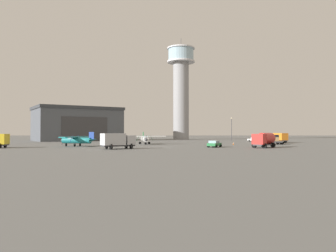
{
  "coord_description": "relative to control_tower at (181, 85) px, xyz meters",
  "views": [
    {
      "loc": [
        2.26,
        -66.94,
        3.21
      ],
      "look_at": [
        1.61,
        27.85,
        4.83
      ],
      "focal_mm": 34.86,
      "sensor_mm": 36.0,
      "label": 1
    }
  ],
  "objects": [
    {
      "name": "truck_flatbed_black",
      "position": [
        22.36,
        -47.37,
        -20.68
      ],
      "size": [
        3.53,
        6.13,
        2.38
      ],
      "rotation": [
        0.0,
        0.0,
        1.51
      ],
      "color": "#38383D",
      "rests_on": "ground_plane"
    },
    {
      "name": "ground_plane",
      "position": [
        -6.61,
        -64.08,
        -21.85
      ],
      "size": [
        400.0,
        400.0,
        0.0
      ],
      "primitive_type": "plane",
      "color": "#60605E"
    },
    {
      "name": "truck_fuel_tanker_red",
      "position": [
        14.31,
        -66.18,
        -20.18
      ],
      "size": [
        5.65,
        6.02,
        2.97
      ],
      "rotation": [
        0.0,
        0.0,
        4.0
      ],
      "color": "#38383D",
      "rests_on": "ground_plane"
    },
    {
      "name": "traffic_cone_near_right",
      "position": [
        17.17,
        -54.8,
        -21.53
      ],
      "size": [
        0.36,
        0.36,
        0.67
      ],
      "color": "black",
      "rests_on": "ground_plane"
    },
    {
      "name": "traffic_cone_near_left",
      "position": [
        10.98,
        -51.75,
        -21.53
      ],
      "size": [
        0.36,
        0.36,
        0.67
      ],
      "color": "black",
      "rests_on": "ground_plane"
    },
    {
      "name": "truck_box_orange",
      "position": [
        26.96,
        -36.82,
        -20.3
      ],
      "size": [
        4.18,
        6.36,
        2.76
      ],
      "rotation": [
        0.0,
        0.0,
        1.9
      ],
      "color": "#38383D",
      "rests_on": "ground_plane"
    },
    {
      "name": "airplane_white",
      "position": [
        -10.82,
        -48.72,
        -20.4
      ],
      "size": [
        10.61,
        8.29,
        3.12
      ],
      "rotation": [
        0.0,
        0.0,
        4.9
      ],
      "color": "white",
      "rests_on": "ground_plane"
    },
    {
      "name": "hangar",
      "position": [
        -37.58,
        -15.01,
        -15.93
      ],
      "size": [
        34.42,
        31.31,
        11.81
      ],
      "rotation": [
        0.0,
        0.0,
        -1.01
      ],
      "color": "#4C5159",
      "rests_on": "ground_plane"
    },
    {
      "name": "car_white",
      "position": [
        23.09,
        -25.68,
        -21.11
      ],
      "size": [
        4.61,
        4.47,
        1.37
      ],
      "rotation": [
        0.0,
        0.0,
        2.39
      ],
      "color": "white",
      "rests_on": "ground_plane"
    },
    {
      "name": "airplane_teal",
      "position": [
        -24.55,
        -60.64,
        -20.4
      ],
      "size": [
        8.26,
        10.58,
        3.12
      ],
      "rotation": [
        0.0,
        0.0,
        2.91
      ],
      "color": "teal",
      "rests_on": "ground_plane"
    },
    {
      "name": "truck_box_silver",
      "position": [
        -14.1,
        -71.03,
        -20.23
      ],
      "size": [
        6.49,
        5.35,
        2.88
      ],
      "rotation": [
        0.0,
        0.0,
        0.55
      ],
      "color": "#38383D",
      "rests_on": "ground_plane"
    },
    {
      "name": "control_tower",
      "position": [
        0.0,
        0.0,
        0.0
      ],
      "size": [
        11.11,
        11.11,
        41.02
      ],
      "color": "gray",
      "rests_on": "ground_plane"
    },
    {
      "name": "light_post_east",
      "position": [
        17.17,
        -16.71,
        -16.99
      ],
      "size": [
        0.44,
        0.44,
        8.11
      ],
      "color": "#38383D",
      "rests_on": "ground_plane"
    },
    {
      "name": "car_green",
      "position": [
        4.66,
        -64.4,
        -21.12
      ],
      "size": [
        3.46,
        4.56,
        1.37
      ],
      "rotation": [
        0.0,
        0.0,
        1.11
      ],
      "color": "#287A42",
      "rests_on": "ground_plane"
    }
  ]
}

